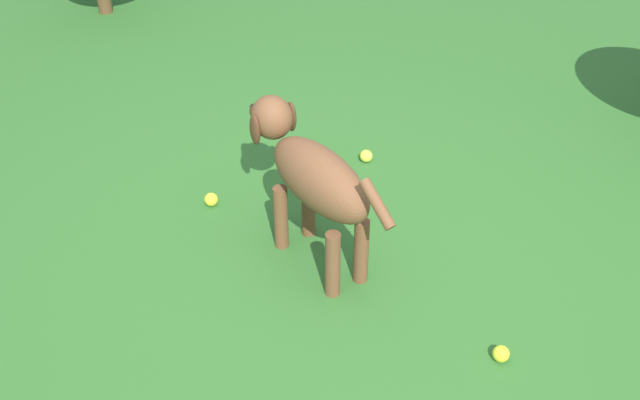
{
  "coord_description": "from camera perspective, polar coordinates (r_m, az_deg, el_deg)",
  "views": [
    {
      "loc": [
        -0.06,
        2.45,
        2.35
      ],
      "look_at": [
        0.14,
        -0.19,
        0.34
      ],
      "focal_mm": 44.9,
      "sensor_mm": 36.0,
      "label": 1
    }
  ],
  "objects": [
    {
      "name": "tennis_ball_2",
      "position": [
        4.04,
        -1.8,
        2.13
      ],
      "size": [
        0.07,
        0.07,
        0.07
      ],
      "primitive_type": "sphere",
      "color": "#C3E336",
      "rests_on": "ground"
    },
    {
      "name": "tennis_ball_1",
      "position": [
        3.2,
        12.78,
        -10.64
      ],
      "size": [
        0.07,
        0.07,
        0.07
      ],
      "primitive_type": "sphere",
      "color": "yellow",
      "rests_on": "ground"
    },
    {
      "name": "ground",
      "position": [
        3.4,
        2.05,
        -6.68
      ],
      "size": [
        14.0,
        14.0,
        0.0
      ],
      "primitive_type": "plane",
      "color": "#2D6026"
    },
    {
      "name": "dog",
      "position": [
        3.31,
        -0.58,
        1.83
      ],
      "size": [
        0.67,
        0.79,
        0.67
      ],
      "rotation": [
        0.0,
        0.0,
        5.41
      ],
      "color": "brown",
      "rests_on": "ground"
    },
    {
      "name": "tennis_ball_3",
      "position": [
        3.88,
        -7.76,
        0.03
      ],
      "size": [
        0.07,
        0.07,
        0.07
      ],
      "primitive_type": "sphere",
      "color": "#CFDD2C",
      "rests_on": "ground"
    },
    {
      "name": "tennis_ball_4",
      "position": [
        4.17,
        -0.02,
        3.39
      ],
      "size": [
        0.07,
        0.07,
        0.07
      ],
      "primitive_type": "sphere",
      "color": "#C5DD29",
      "rests_on": "ground"
    },
    {
      "name": "tennis_ball_0",
      "position": [
        4.16,
        3.31,
        3.15
      ],
      "size": [
        0.07,
        0.07,
        0.07
      ],
      "primitive_type": "sphere",
      "color": "#D2DB3C",
      "rests_on": "ground"
    }
  ]
}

